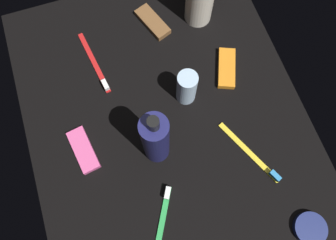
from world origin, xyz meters
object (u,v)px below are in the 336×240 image
at_px(toothbrush_yellow, 253,155).
at_px(cream_tin_left, 310,228).
at_px(deodorant_stick, 187,88).
at_px(toothbrush_red, 96,65).
at_px(toothbrush_green, 162,224).
at_px(snack_bar_pink, 84,152).
at_px(snack_bar_brown, 153,22).
at_px(snack_bar_orange, 227,68).
at_px(lotion_bottle, 156,139).

distance_m(toothbrush_yellow, cream_tin_left, 0.19).
height_order(deodorant_stick, toothbrush_red, deodorant_stick).
height_order(toothbrush_green, toothbrush_yellow, same).
bearing_deg(toothbrush_red, toothbrush_green, 5.44).
bearing_deg(cream_tin_left, snack_bar_pink, -127.12).
bearing_deg(snack_bar_pink, snack_bar_brown, 128.91).
height_order(snack_bar_pink, snack_bar_orange, same).
distance_m(toothbrush_yellow, snack_bar_pink, 0.38).
xyz_separation_m(lotion_bottle, snack_bar_orange, (-0.14, 0.22, -0.09)).
bearing_deg(snack_bar_brown, toothbrush_yellow, -5.19).
xyz_separation_m(toothbrush_yellow, snack_bar_brown, (-0.40, -0.11, 0.00)).
relative_size(lotion_bottle, deodorant_stick, 2.19).
xyz_separation_m(toothbrush_yellow, snack_bar_orange, (-0.22, 0.02, 0.00)).
bearing_deg(deodorant_stick, snack_bar_brown, -176.43).
distance_m(deodorant_stick, snack_bar_brown, 0.22).
height_order(toothbrush_yellow, snack_bar_brown, toothbrush_yellow).
bearing_deg(lotion_bottle, toothbrush_green, -14.26).
height_order(deodorant_stick, toothbrush_green, deodorant_stick).
xyz_separation_m(toothbrush_green, snack_bar_orange, (-0.29, 0.26, 0.00)).
bearing_deg(toothbrush_green, deodorant_stick, 150.81).
bearing_deg(snack_bar_brown, lotion_bottle, -36.07).
bearing_deg(snack_bar_brown, toothbrush_green, -35.51).
xyz_separation_m(snack_bar_orange, cream_tin_left, (0.40, 0.03, 0.00)).
height_order(snack_bar_pink, snack_bar_brown, same).
xyz_separation_m(deodorant_stick, cream_tin_left, (0.37, 0.15, -0.04)).
bearing_deg(toothbrush_green, toothbrush_red, -174.56).
distance_m(toothbrush_yellow, snack_bar_orange, 0.22).
bearing_deg(toothbrush_red, toothbrush_yellow, 40.01).
bearing_deg(lotion_bottle, cream_tin_left, 43.84).
distance_m(snack_bar_pink, snack_bar_orange, 0.39).
height_order(snack_bar_orange, snack_bar_brown, same).
bearing_deg(snack_bar_brown, snack_bar_pink, -62.28).
xyz_separation_m(toothbrush_green, toothbrush_yellow, (-0.07, 0.24, 0.00)).
bearing_deg(deodorant_stick, toothbrush_red, -128.21).
xyz_separation_m(lotion_bottle, deodorant_stick, (-0.11, 0.11, -0.05)).
relative_size(snack_bar_pink, snack_bar_brown, 1.00).
relative_size(deodorant_stick, toothbrush_yellow, 0.58).
distance_m(toothbrush_red, cream_tin_left, 0.61).
distance_m(deodorant_stick, toothbrush_red, 0.24).
relative_size(snack_bar_orange, snack_bar_brown, 1.00).
relative_size(deodorant_stick, cream_tin_left, 1.45).
height_order(lotion_bottle, toothbrush_red, lotion_bottle).
xyz_separation_m(snack_bar_pink, snack_bar_orange, (-0.09, 0.38, 0.00)).
height_order(lotion_bottle, snack_bar_brown, lotion_bottle).
relative_size(toothbrush_red, snack_bar_orange, 1.73).
bearing_deg(snack_bar_pink, cream_tin_left, 43.98).
relative_size(snack_bar_pink, snack_bar_orange, 1.00).
xyz_separation_m(lotion_bottle, cream_tin_left, (0.26, 0.25, -0.09)).
distance_m(deodorant_stick, toothbrush_green, 0.30).
relative_size(toothbrush_red, cream_tin_left, 2.63).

